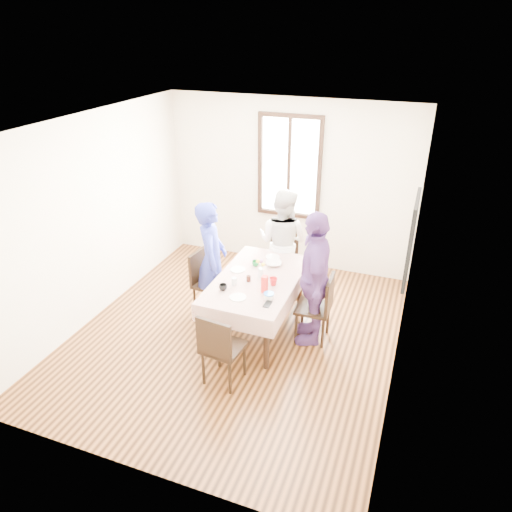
{
  "coord_description": "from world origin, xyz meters",
  "views": [
    {
      "loc": [
        2.03,
        -4.69,
        3.69
      ],
      "look_at": [
        0.21,
        0.17,
        1.1
      ],
      "focal_mm": 33.23,
      "sensor_mm": 36.0,
      "label": 1
    }
  ],
  "objects_px": {
    "chair_left": "(211,284)",
    "chair_right": "(313,308)",
    "chair_far": "(282,263)",
    "person_left": "(211,260)",
    "dining_table": "(257,304)",
    "chair_near": "(224,347)",
    "person_far": "(283,242)",
    "person_right": "(314,278)"
  },
  "relations": [
    {
      "from": "chair_near",
      "to": "chair_far",
      "type": "bearing_deg",
      "value": 96.31
    },
    {
      "from": "dining_table",
      "to": "chair_near",
      "type": "bearing_deg",
      "value": -90.0
    },
    {
      "from": "dining_table",
      "to": "person_right",
      "type": "distance_m",
      "value": 0.87
    },
    {
      "from": "chair_far",
      "to": "person_right",
      "type": "xyz_separation_m",
      "value": [
        0.71,
        -1.03,
        0.42
      ]
    },
    {
      "from": "chair_left",
      "to": "chair_right",
      "type": "xyz_separation_m",
      "value": [
        1.46,
        -0.1,
        0.0
      ]
    },
    {
      "from": "chair_right",
      "to": "chair_far",
      "type": "bearing_deg",
      "value": 33.85
    },
    {
      "from": "dining_table",
      "to": "chair_right",
      "type": "relative_size",
      "value": 1.72
    },
    {
      "from": "chair_near",
      "to": "person_far",
      "type": "height_order",
      "value": "person_far"
    },
    {
      "from": "chair_far",
      "to": "chair_near",
      "type": "distance_m",
      "value": 2.15
    },
    {
      "from": "chair_left",
      "to": "person_far",
      "type": "bearing_deg",
      "value": 147.69
    },
    {
      "from": "chair_far",
      "to": "person_left",
      "type": "relative_size",
      "value": 0.55
    },
    {
      "from": "dining_table",
      "to": "chair_far",
      "type": "relative_size",
      "value": 1.72
    },
    {
      "from": "chair_right",
      "to": "person_left",
      "type": "xyz_separation_m",
      "value": [
        -1.44,
        0.1,
        0.37
      ]
    },
    {
      "from": "dining_table",
      "to": "chair_right",
      "type": "height_order",
      "value": "chair_right"
    },
    {
      "from": "dining_table",
      "to": "chair_near",
      "type": "xyz_separation_m",
      "value": [
        0.0,
        -1.08,
        0.08
      ]
    },
    {
      "from": "chair_right",
      "to": "person_right",
      "type": "xyz_separation_m",
      "value": [
        -0.02,
        0.0,
        0.42
      ]
    },
    {
      "from": "chair_right",
      "to": "person_far",
      "type": "height_order",
      "value": "person_far"
    },
    {
      "from": "person_far",
      "to": "chair_near",
      "type": "bearing_deg",
      "value": 99.38
    },
    {
      "from": "chair_left",
      "to": "chair_far",
      "type": "distance_m",
      "value": 1.18
    },
    {
      "from": "chair_far",
      "to": "person_far",
      "type": "relative_size",
      "value": 0.57
    },
    {
      "from": "person_far",
      "to": "dining_table",
      "type": "bearing_deg",
      "value": 99.38
    },
    {
      "from": "chair_near",
      "to": "person_left",
      "type": "distance_m",
      "value": 1.46
    },
    {
      "from": "dining_table",
      "to": "person_far",
      "type": "distance_m",
      "value": 1.14
    },
    {
      "from": "chair_right",
      "to": "chair_near",
      "type": "relative_size",
      "value": 1.0
    },
    {
      "from": "dining_table",
      "to": "person_right",
      "type": "height_order",
      "value": "person_right"
    },
    {
      "from": "chair_right",
      "to": "person_right",
      "type": "bearing_deg",
      "value": 88.36
    },
    {
      "from": "person_right",
      "to": "chair_near",
      "type": "bearing_deg",
      "value": -48.16
    },
    {
      "from": "chair_near",
      "to": "person_far",
      "type": "relative_size",
      "value": 0.57
    },
    {
      "from": "chair_right",
      "to": "chair_left",
      "type": "bearing_deg",
      "value": 84.54
    },
    {
      "from": "chair_left",
      "to": "chair_right",
      "type": "distance_m",
      "value": 1.47
    },
    {
      "from": "chair_left",
      "to": "person_left",
      "type": "xyz_separation_m",
      "value": [
        0.02,
        0.0,
        0.37
      ]
    },
    {
      "from": "person_far",
      "to": "person_right",
      "type": "xyz_separation_m",
      "value": [
        0.71,
        -1.01,
        0.07
      ]
    },
    {
      "from": "chair_near",
      "to": "person_left",
      "type": "relative_size",
      "value": 0.55
    },
    {
      "from": "chair_left",
      "to": "person_right",
      "type": "height_order",
      "value": "person_right"
    },
    {
      "from": "person_left",
      "to": "person_right",
      "type": "relative_size",
      "value": 0.94
    },
    {
      "from": "chair_far",
      "to": "person_left",
      "type": "bearing_deg",
      "value": 42.62
    },
    {
      "from": "chair_right",
      "to": "person_far",
      "type": "xyz_separation_m",
      "value": [
        -0.73,
        1.01,
        0.35
      ]
    },
    {
      "from": "chair_right",
      "to": "person_far",
      "type": "relative_size",
      "value": 0.57
    },
    {
      "from": "person_right",
      "to": "person_left",
      "type": "bearing_deg",
      "value": -109.72
    },
    {
      "from": "chair_left",
      "to": "chair_right",
      "type": "height_order",
      "value": "same"
    },
    {
      "from": "chair_left",
      "to": "person_far",
      "type": "relative_size",
      "value": 0.57
    },
    {
      "from": "chair_far",
      "to": "person_right",
      "type": "height_order",
      "value": "person_right"
    }
  ]
}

